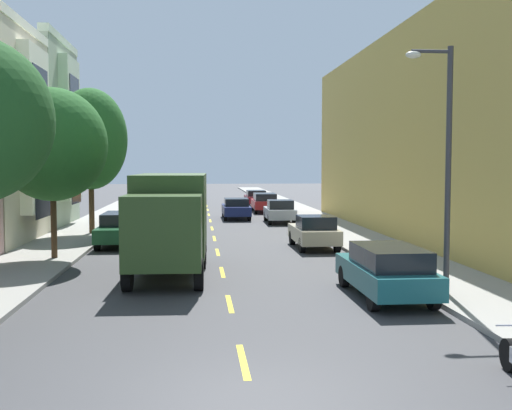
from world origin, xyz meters
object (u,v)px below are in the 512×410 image
at_px(street_tree_third, 90,139).
at_px(delivery_box_truck, 170,218).
at_px(parked_pickup_orange, 161,195).
at_px(parked_suv_black, 144,205).
at_px(parked_wagon_charcoal, 138,215).
at_px(parked_wagon_forest, 121,228).
at_px(moving_navy_sedan, 236,208).
at_px(parked_hatchback_silver, 280,211).
at_px(street_tree_second, 52,145).
at_px(parked_sedan_burgundy, 256,198).
at_px(parked_wagon_teal, 386,270).
at_px(parked_wagon_red, 265,202).
at_px(street_lamp, 443,152).
at_px(parked_hatchback_champagne, 314,232).

distance_m(street_tree_third, delivery_box_truck, 13.31).
distance_m(parked_pickup_orange, parked_suv_black, 18.37).
xyz_separation_m(parked_wagon_charcoal, parked_wagon_forest, (-0.13, -7.49, 0.00)).
distance_m(parked_wagon_forest, moving_navy_sedan, 14.79).
height_order(parked_wagon_forest, moving_navy_sedan, parked_wagon_forest).
xyz_separation_m(parked_wagon_forest, parked_hatchback_silver, (8.81, 10.19, -0.05)).
distance_m(street_tree_second, parked_sedan_burgundy, 32.98).
height_order(street_tree_second, street_tree_third, street_tree_third).
height_order(delivery_box_truck, parked_hatchback_silver, delivery_box_truck).
relative_size(street_tree_second, parked_wagon_charcoal, 1.38).
distance_m(parked_wagon_charcoal, parked_sedan_burgundy, 20.66).
height_order(parked_sedan_burgundy, parked_pickup_orange, parked_pickup_orange).
xyz_separation_m(delivery_box_truck, parked_wagon_charcoal, (-2.49, 15.44, -1.12)).
distance_m(street_tree_third, parked_pickup_orange, 27.91).
bearing_deg(parked_wagon_charcoal, street_tree_second, -99.86).
xyz_separation_m(parked_wagon_charcoal, parked_suv_black, (-0.17, 5.77, 0.18)).
height_order(parked_hatchback_silver, parked_pickup_orange, parked_pickup_orange).
bearing_deg(moving_navy_sedan, delivery_box_truck, -99.55).
bearing_deg(delivery_box_truck, moving_navy_sedan, 80.45).
height_order(street_tree_second, parked_wagon_teal, street_tree_second).
xyz_separation_m(delivery_box_truck, parked_pickup_orange, (-2.49, 39.58, -1.10)).
relative_size(street_tree_third, delivery_box_truck, 1.05).
xyz_separation_m(parked_wagon_red, parked_hatchback_silver, (0.00, -9.05, -0.05)).
distance_m(delivery_box_truck, parked_hatchback_silver, 19.20).
height_order(street_tree_third, parked_pickup_orange, street_tree_third).
bearing_deg(street_tree_second, moving_navy_sedan, 65.63).
height_order(street_tree_third, street_lamp, street_tree_third).
bearing_deg(parked_pickup_orange, delivery_box_truck, -86.40).
bearing_deg(parked_sedan_burgundy, parked_wagon_forest, -108.50).
distance_m(street_tree_third, parked_hatchback_silver, 13.11).
xyz_separation_m(parked_wagon_red, parked_suv_black, (-8.85, -5.97, 0.18)).
height_order(street_tree_second, parked_wagon_forest, street_tree_second).
relative_size(delivery_box_truck, parked_wagon_red, 1.52).
height_order(street_tree_third, parked_suv_black, street_tree_third).
bearing_deg(parked_hatchback_silver, parked_sedan_burgundy, 90.09).
distance_m(parked_hatchback_champagne, parked_wagon_teal, 10.47).
distance_m(street_tree_second, parked_wagon_red, 26.51).
xyz_separation_m(street_tree_third, parked_hatchback_champagne, (10.74, -6.14, -4.32)).
relative_size(parked_sedan_burgundy, parked_hatchback_silver, 1.12).
xyz_separation_m(parked_hatchback_champagne, parked_wagon_red, (0.05, 21.25, 0.05)).
distance_m(parked_wagon_forest, parked_wagon_red, 21.16).
xyz_separation_m(street_lamp, parked_wagon_forest, (-10.36, 12.66, -3.31)).
bearing_deg(parked_wagon_forest, parked_sedan_burgundy, 71.50).
relative_size(street_tree_third, parked_wagon_charcoal, 1.60).
bearing_deg(parked_sedan_burgundy, parked_hatchback_silver, -89.91).
xyz_separation_m(street_tree_third, parked_hatchback_silver, (10.80, 6.06, -4.32)).
bearing_deg(parked_sedan_burgundy, parked_wagon_teal, -89.90).
relative_size(delivery_box_truck, parked_sedan_burgundy, 1.60).
bearing_deg(street_tree_second, delivery_box_truck, -35.30).
xyz_separation_m(parked_sedan_burgundy, parked_wagon_teal, (0.07, -38.73, 0.05)).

